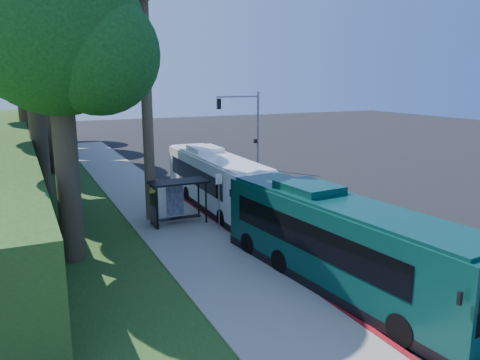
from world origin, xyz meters
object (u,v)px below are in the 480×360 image
white_bus (216,180)px  teal_bus (340,242)px  bus_shelter (173,194)px  pickup (222,164)px

white_bus → teal_bus: size_ratio=0.95×
bus_shelter → white_bus: 4.42m
bus_shelter → pickup: size_ratio=0.53×
white_bus → pickup: white_bus is taller
white_bus → pickup: (4.64, 9.68, -0.96)m
teal_bus → bus_shelter: bearing=102.9°
white_bus → teal_bus: (-0.17, -13.05, 0.07)m
white_bus → pickup: 10.77m
teal_bus → pickup: (4.81, 22.72, -1.03)m
teal_bus → white_bus: bearing=84.0°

